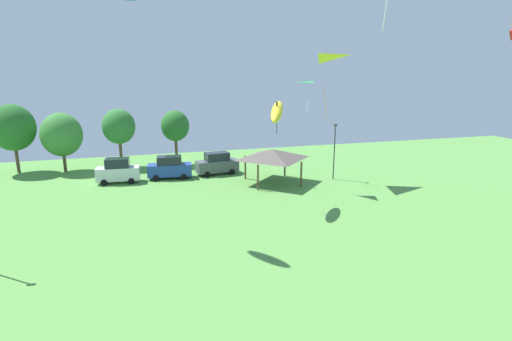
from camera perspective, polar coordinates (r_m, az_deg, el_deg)
The scene contains 12 objects.
kite_flying_5 at distance 39.11m, azimuth 8.00°, elevation 11.53°, with size 1.74×1.97×2.43m.
kite_flying_7 at distance 33.06m, azimuth 3.02°, elevation 8.41°, with size 2.67×4.25×2.90m.
kite_flying_8 at distance 43.23m, azimuth 8.94°, elevation 13.10°, with size 3.98×3.27×4.80m.
parked_car_leftmost at distance 44.52m, azimuth -19.11°, elevation -0.06°, with size 4.48×2.28×2.64m.
parked_car_second_from_left at distance 44.88m, azimuth -12.23°, elevation 0.42°, with size 4.92×2.42×2.50m.
parked_car_third_from_left at distance 45.94m, azimuth -5.58°, elevation 0.98°, with size 4.94×2.39×2.55m.
park_pavilion at distance 41.78m, azimuth 2.36°, elevation 2.36°, with size 5.99×5.98×3.60m.
light_post_1 at distance 43.83m, azimuth 11.14°, elevation 3.11°, with size 0.36×0.20×6.07m.
treeline_tree_0 at distance 53.41m, azimuth -31.42°, elevation 5.24°, with size 4.84×4.84×7.97m.
treeline_tree_1 at distance 51.49m, azimuth -26.02°, elevation 4.62°, with size 4.59×4.59×6.95m.
treeline_tree_2 at distance 51.21m, azimuth -19.01°, elevation 5.95°, with size 3.88×3.88×7.23m.
treeline_tree_3 at distance 50.91m, azimuth -11.47°, elevation 6.24°, with size 3.48×3.48×6.90m.
Camera 1 is at (-4.78, 1.60, 11.10)m, focal length 28.00 mm.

